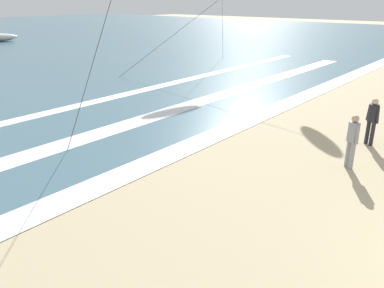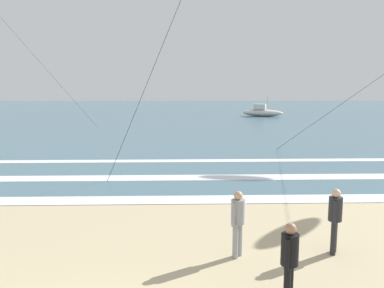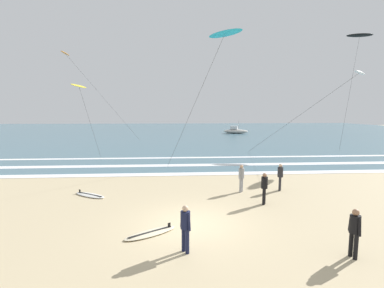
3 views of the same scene
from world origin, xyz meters
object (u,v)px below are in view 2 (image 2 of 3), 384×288
at_px(surfer_left_far, 289,257).
at_px(surfer_left_near, 238,218).
at_px(offshore_boat, 262,112).
at_px(surfer_background_far, 335,215).

distance_m(surfer_left_far, surfer_left_near, 2.25).
bearing_deg(offshore_boat, surfer_left_near, -102.35).
bearing_deg(surfer_left_far, offshore_boat, 79.01).
relative_size(surfer_background_far, surfer_left_near, 1.00).
bearing_deg(surfer_left_near, offshore_boat, 77.65).
distance_m(surfer_left_far, surfer_background_far, 2.86).
height_order(surfer_background_far, offshore_boat, offshore_boat).
distance_m(surfer_left_far, offshore_boat, 45.23).
relative_size(surfer_left_near, offshore_boat, 0.29).
xyz_separation_m(surfer_left_far, surfer_left_near, (-0.63, 2.16, 0.00)).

